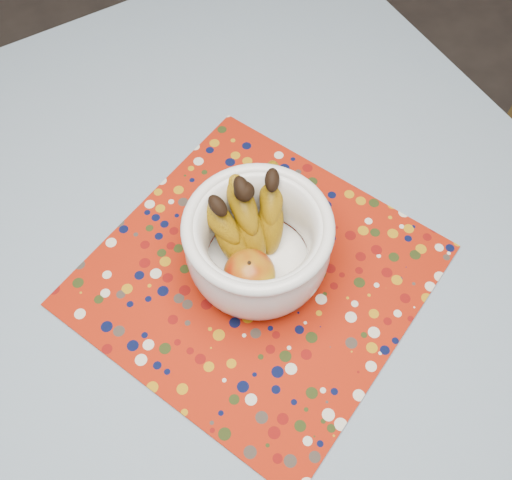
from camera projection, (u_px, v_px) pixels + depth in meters
table at (192, 324)px, 0.96m from camera, size 1.20×1.20×0.75m
tablecloth at (187, 303)px, 0.89m from camera, size 1.32×1.32×0.01m
placemat at (256, 275)px, 0.90m from camera, size 0.60×0.60×0.00m
fruit_bowl at (255, 236)px, 0.85m from camera, size 0.23×0.22×0.15m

